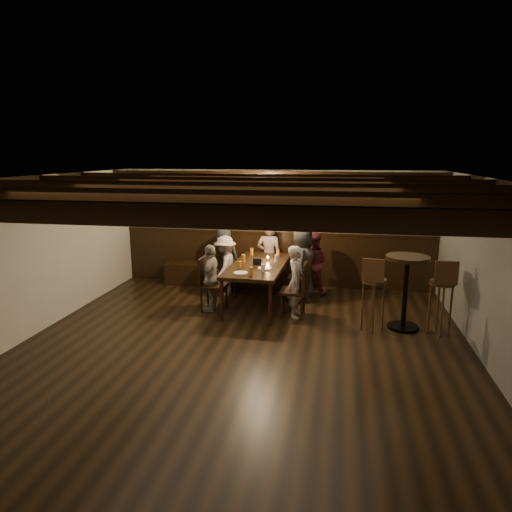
% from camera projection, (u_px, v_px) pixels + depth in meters
% --- Properties ---
extents(room, '(7.00, 7.00, 7.00)m').
position_uv_depth(room, '(251.00, 246.00, 8.34)').
color(room, black).
rests_on(room, ground).
extents(dining_table, '(0.99, 2.09, 0.77)m').
position_uv_depth(dining_table, '(258.00, 267.00, 8.23)').
color(dining_table, black).
rests_on(dining_table, floor).
extents(chair_left_near, '(0.47, 0.47, 0.99)m').
position_uv_depth(chair_left_near, '(227.00, 280.00, 8.90)').
color(chair_left_near, black).
rests_on(chair_left_near, floor).
extents(chair_left_far, '(0.45, 0.45, 0.95)m').
position_uv_depth(chair_left_far, '(213.00, 294.00, 8.04)').
color(chair_left_far, black).
rests_on(chair_left_far, floor).
extents(chair_right_near, '(0.44, 0.44, 0.93)m').
position_uv_depth(chair_right_near, '(300.00, 286.00, 8.60)').
color(chair_right_near, black).
rests_on(chair_right_near, floor).
extents(chair_right_far, '(0.44, 0.44, 0.93)m').
position_uv_depth(chair_right_far, '(294.00, 300.00, 7.74)').
color(chair_right_far, black).
rests_on(chair_right_far, floor).
extents(person_bench_left, '(0.64, 0.43, 1.29)m').
position_uv_depth(person_bench_left, '(224.00, 258.00, 9.29)').
color(person_bench_left, '#28282B').
rests_on(person_bench_left, floor).
extents(person_bench_centre, '(0.51, 0.35, 1.38)m').
position_uv_depth(person_bench_centre, '(269.00, 256.00, 9.24)').
color(person_bench_centre, gray).
rests_on(person_bench_centre, floor).
extents(person_bench_right, '(0.61, 0.49, 1.23)m').
position_uv_depth(person_bench_right, '(313.00, 263.00, 8.92)').
color(person_bench_right, maroon).
rests_on(person_bench_right, floor).
extents(person_left_near, '(0.46, 0.78, 1.18)m').
position_uv_depth(person_left_near, '(225.00, 266.00, 8.84)').
color(person_left_near, '#B29E96').
rests_on(person_left_near, floor).
extents(person_left_far, '(0.31, 0.70, 1.19)m').
position_uv_depth(person_left_far, '(211.00, 278.00, 7.98)').
color(person_left_far, gray).
rests_on(person_left_far, floor).
extents(person_right_near, '(0.47, 0.71, 1.42)m').
position_uv_depth(person_right_near, '(302.00, 264.00, 8.50)').
color(person_right_near, '#28282B').
rests_on(person_right_near, floor).
extents(person_right_far, '(0.31, 0.46, 1.23)m').
position_uv_depth(person_right_far, '(296.00, 282.00, 7.67)').
color(person_right_far, '#A89B8E').
rests_on(person_right_far, floor).
extents(pint_a, '(0.07, 0.07, 0.14)m').
position_uv_depth(pint_a, '(252.00, 252.00, 8.93)').
color(pint_a, '#BF7219').
rests_on(pint_a, dining_table).
extents(pint_b, '(0.07, 0.07, 0.14)m').
position_uv_depth(pint_b, '(278.00, 253.00, 8.77)').
color(pint_b, '#BF7219').
rests_on(pint_b, dining_table).
extents(pint_c, '(0.07, 0.07, 0.14)m').
position_uv_depth(pint_c, '(243.00, 258.00, 8.36)').
color(pint_c, '#BF7219').
rests_on(pint_c, dining_table).
extents(pint_d, '(0.07, 0.07, 0.14)m').
position_uv_depth(pint_d, '(276.00, 259.00, 8.33)').
color(pint_d, silver).
rests_on(pint_d, dining_table).
extents(pint_e, '(0.07, 0.07, 0.14)m').
position_uv_depth(pint_e, '(240.00, 265.00, 7.82)').
color(pint_e, '#BF7219').
rests_on(pint_e, dining_table).
extents(pint_f, '(0.07, 0.07, 0.14)m').
position_uv_depth(pint_f, '(263.00, 268.00, 7.63)').
color(pint_f, silver).
rests_on(pint_f, dining_table).
extents(pint_g, '(0.07, 0.07, 0.14)m').
position_uv_depth(pint_g, '(251.00, 271.00, 7.43)').
color(pint_g, '#BF7219').
rests_on(pint_g, dining_table).
extents(plate_near, '(0.24, 0.24, 0.01)m').
position_uv_depth(plate_near, '(241.00, 273.00, 7.58)').
color(plate_near, white).
rests_on(plate_near, dining_table).
extents(plate_far, '(0.24, 0.24, 0.01)m').
position_uv_depth(plate_far, '(265.00, 268.00, 7.89)').
color(plate_far, white).
rests_on(plate_far, dining_table).
extents(condiment_caddy, '(0.15, 0.10, 0.12)m').
position_uv_depth(condiment_caddy, '(258.00, 261.00, 8.16)').
color(condiment_caddy, black).
rests_on(condiment_caddy, dining_table).
extents(candle, '(0.05, 0.05, 0.05)m').
position_uv_depth(candle, '(268.00, 259.00, 8.47)').
color(candle, beige).
rests_on(candle, dining_table).
extents(high_top_table, '(0.66, 0.66, 1.18)m').
position_uv_depth(high_top_table, '(406.00, 281.00, 7.10)').
color(high_top_table, black).
rests_on(high_top_table, floor).
extents(bar_stool_left, '(0.39, 0.41, 1.20)m').
position_uv_depth(bar_stool_left, '(373.00, 304.00, 7.06)').
color(bar_stool_left, '#371F11').
rests_on(bar_stool_left, floor).
extents(bar_stool_right, '(0.38, 0.39, 1.20)m').
position_uv_depth(bar_stool_right, '(440.00, 307.00, 6.93)').
color(bar_stool_right, '#371F11').
rests_on(bar_stool_right, floor).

